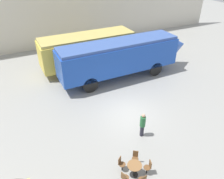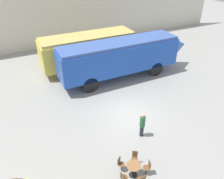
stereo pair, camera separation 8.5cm
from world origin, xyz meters
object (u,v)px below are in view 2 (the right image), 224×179
at_px(cafe_table_near, 134,168).
at_px(cafe_chair_0, 124,178).
at_px(passenger_coach_vintage, 88,49).
at_px(visitor_person, 142,124).
at_px(streamlined_locomotive, 127,55).

bearing_deg(cafe_table_near, cafe_chair_0, -161.33).
relative_size(passenger_coach_vintage, cafe_table_near, 11.97).
height_order(cafe_chair_0, visitor_person, visitor_person).
distance_m(passenger_coach_vintage, cafe_table_near, 13.20).
distance_m(passenger_coach_vintage, cafe_chair_0, 13.59).
xyz_separation_m(passenger_coach_vintage, cafe_chair_0, (-3.24, -13.12, -1.40)).
xyz_separation_m(cafe_table_near, cafe_chair_0, (-0.71, -0.24, -0.06)).
xyz_separation_m(passenger_coach_vintage, visitor_person, (-0.60, -10.61, -0.99)).
bearing_deg(visitor_person, passenger_coach_vintage, 86.77).
xyz_separation_m(streamlined_locomotive, cafe_chair_0, (-5.66, -9.77, -1.60)).
bearing_deg(streamlined_locomotive, visitor_person, -112.54).
relative_size(passenger_coach_vintage, visitor_person, 5.37).
relative_size(streamlined_locomotive, cafe_chair_0, 14.62).
relative_size(streamlined_locomotive, visitor_person, 7.51).
height_order(passenger_coach_vintage, streamlined_locomotive, streamlined_locomotive).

